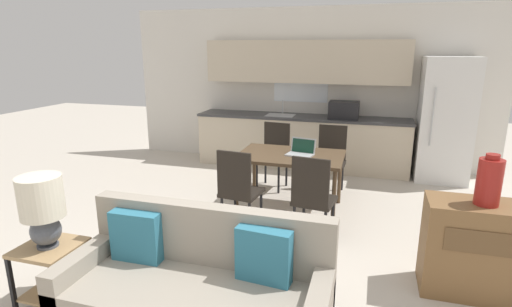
{
  "coord_description": "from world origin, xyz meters",
  "views": [
    {
      "loc": [
        1.16,
        -2.39,
        2.03
      ],
      "look_at": [
        0.01,
        1.5,
        0.95
      ],
      "focal_mm": 28.0,
      "sensor_mm": 36.0,
      "label": 1
    }
  ],
  "objects_px": {
    "couch": "(198,287)",
    "laptop": "(301,151)",
    "dining_chair_far_right": "(331,157)",
    "dining_chair_far_left": "(274,153)",
    "refrigerator": "(445,120)",
    "dining_chair_near_left": "(239,187)",
    "table_lamp": "(42,206)",
    "side_table": "(52,265)",
    "vase": "(489,181)",
    "dining_chair_near_right": "(313,195)",
    "credenza": "(503,252)",
    "dining_table": "(290,160)"
  },
  "relations": [
    {
      "from": "dining_chair_near_right",
      "to": "dining_chair_near_left",
      "type": "relative_size",
      "value": 1.0
    },
    {
      "from": "dining_chair_near_right",
      "to": "dining_chair_near_left",
      "type": "height_order",
      "value": "same"
    },
    {
      "from": "refrigerator",
      "to": "credenza",
      "type": "height_order",
      "value": "refrigerator"
    },
    {
      "from": "dining_table",
      "to": "side_table",
      "type": "relative_size",
      "value": 2.53
    },
    {
      "from": "table_lamp",
      "to": "dining_chair_far_left",
      "type": "bearing_deg",
      "value": 72.84
    },
    {
      "from": "dining_table",
      "to": "dining_chair_near_left",
      "type": "relative_size",
      "value": 1.37
    },
    {
      "from": "couch",
      "to": "laptop",
      "type": "xyz_separation_m",
      "value": [
        0.3,
        2.45,
        0.44
      ]
    },
    {
      "from": "refrigerator",
      "to": "laptop",
      "type": "distance_m",
      "value": 2.64
    },
    {
      "from": "dining_table",
      "to": "table_lamp",
      "type": "xyz_separation_m",
      "value": [
        -1.42,
        -2.5,
        0.19
      ]
    },
    {
      "from": "refrigerator",
      "to": "dining_chair_near_left",
      "type": "relative_size",
      "value": 1.99
    },
    {
      "from": "vase",
      "to": "dining_chair_far_left",
      "type": "distance_m",
      "value": 3.18
    },
    {
      "from": "credenza",
      "to": "dining_chair_far_left",
      "type": "relative_size",
      "value": 1.29
    },
    {
      "from": "dining_chair_near_right",
      "to": "dining_chair_near_left",
      "type": "bearing_deg",
      "value": 6.77
    },
    {
      "from": "side_table",
      "to": "dining_chair_near_left",
      "type": "bearing_deg",
      "value": 59.86
    },
    {
      "from": "refrigerator",
      "to": "vase",
      "type": "xyz_separation_m",
      "value": [
        -0.15,
        -3.23,
        0.06
      ]
    },
    {
      "from": "dining_chair_far_right",
      "to": "dining_chair_far_left",
      "type": "xyz_separation_m",
      "value": [
        -0.83,
        -0.04,
        0.0
      ]
    },
    {
      "from": "dining_chair_far_right",
      "to": "laptop",
      "type": "xyz_separation_m",
      "value": [
        -0.29,
        -0.79,
        0.26
      ]
    },
    {
      "from": "table_lamp",
      "to": "dining_chair_near_right",
      "type": "xyz_separation_m",
      "value": [
        1.83,
        1.71,
        -0.34
      ]
    },
    {
      "from": "table_lamp",
      "to": "refrigerator",
      "type": "bearing_deg",
      "value": 51.66
    },
    {
      "from": "vase",
      "to": "dining_chair_near_right",
      "type": "bearing_deg",
      "value": 158.31
    },
    {
      "from": "dining_chair_near_right",
      "to": "credenza",
      "type": "bearing_deg",
      "value": 168.74
    },
    {
      "from": "side_table",
      "to": "laptop",
      "type": "distance_m",
      "value": 2.99
    },
    {
      "from": "dining_table",
      "to": "credenza",
      "type": "xyz_separation_m",
      "value": [
        2.06,
        -1.36,
        -0.26
      ]
    },
    {
      "from": "refrigerator",
      "to": "credenza",
      "type": "distance_m",
      "value": 3.26
    },
    {
      "from": "couch",
      "to": "vase",
      "type": "distance_m",
      "value": 2.4
    },
    {
      "from": "dining_chair_far_left",
      "to": "dining_chair_near_right",
      "type": "bearing_deg",
      "value": -55.76
    },
    {
      "from": "dining_table",
      "to": "vase",
      "type": "xyz_separation_m",
      "value": [
        1.88,
        -1.37,
        0.34
      ]
    },
    {
      "from": "table_lamp",
      "to": "dining_chair_near_right",
      "type": "distance_m",
      "value": 2.53
    },
    {
      "from": "table_lamp",
      "to": "credenza",
      "type": "relative_size",
      "value": 0.47
    },
    {
      "from": "refrigerator",
      "to": "dining_chair_near_left",
      "type": "height_order",
      "value": "refrigerator"
    },
    {
      "from": "dining_table",
      "to": "table_lamp",
      "type": "bearing_deg",
      "value": -119.67
    },
    {
      "from": "couch",
      "to": "side_table",
      "type": "distance_m",
      "value": 1.25
    },
    {
      "from": "refrigerator",
      "to": "side_table",
      "type": "distance_m",
      "value": 5.58
    },
    {
      "from": "dining_table",
      "to": "dining_chair_near_right",
      "type": "bearing_deg",
      "value": -62.67
    },
    {
      "from": "dining_chair_far_right",
      "to": "dining_chair_far_left",
      "type": "height_order",
      "value": "same"
    },
    {
      "from": "dining_chair_far_right",
      "to": "dining_chair_near_left",
      "type": "bearing_deg",
      "value": -116.15
    },
    {
      "from": "table_lamp",
      "to": "vase",
      "type": "bearing_deg",
      "value": 18.83
    },
    {
      "from": "side_table",
      "to": "laptop",
      "type": "height_order",
      "value": "laptop"
    },
    {
      "from": "side_table",
      "to": "laptop",
      "type": "xyz_separation_m",
      "value": [
        1.55,
        2.52,
        0.43
      ]
    },
    {
      "from": "couch",
      "to": "credenza",
      "type": "height_order",
      "value": "couch"
    },
    {
      "from": "vase",
      "to": "refrigerator",
      "type": "bearing_deg",
      "value": 87.4
    },
    {
      "from": "side_table",
      "to": "table_lamp",
      "type": "height_order",
      "value": "table_lamp"
    },
    {
      "from": "credenza",
      "to": "dining_chair_far_right",
      "type": "distance_m",
      "value": 2.73
    },
    {
      "from": "dining_table",
      "to": "dining_chair_near_right",
      "type": "xyz_separation_m",
      "value": [
        0.41,
        -0.79,
        -0.15
      ]
    },
    {
      "from": "dining_table",
      "to": "dining_chair_far_right",
      "type": "bearing_deg",
      "value": 62.95
    },
    {
      "from": "refrigerator",
      "to": "dining_chair_near_left",
      "type": "xyz_separation_m",
      "value": [
        -2.45,
        -2.63,
        -0.44
      ]
    },
    {
      "from": "table_lamp",
      "to": "dining_chair_far_left",
      "type": "xyz_separation_m",
      "value": [
        1.01,
        3.29,
        -0.34
      ]
    },
    {
      "from": "dining_table",
      "to": "couch",
      "type": "xyz_separation_m",
      "value": [
        -0.18,
        -2.42,
        -0.32
      ]
    },
    {
      "from": "side_table",
      "to": "laptop",
      "type": "relative_size",
      "value": 1.43
    },
    {
      "from": "couch",
      "to": "table_lamp",
      "type": "height_order",
      "value": "table_lamp"
    }
  ]
}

